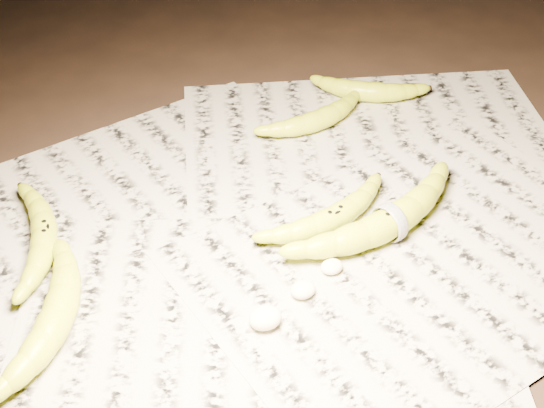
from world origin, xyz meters
name	(u,v)px	position (x,y,z in m)	size (l,w,h in m)	color
ground	(293,230)	(0.00, 0.00, 0.00)	(3.00, 3.00, 0.00)	black
newspaper_patch	(278,231)	(-0.02, 0.00, 0.00)	(0.90, 0.70, 0.01)	#A29D8B
banana_left_a	(44,233)	(-0.30, 0.10, 0.02)	(0.19, 0.05, 0.03)	yellow
banana_left_b	(56,314)	(-0.31, -0.05, 0.03)	(0.20, 0.06, 0.04)	yellow
banana_center	(334,216)	(0.05, -0.02, 0.02)	(0.18, 0.05, 0.03)	yellow
banana_taped	(390,220)	(0.10, -0.06, 0.03)	(0.25, 0.07, 0.04)	yellow
banana_upper_a	(319,117)	(0.13, 0.19, 0.02)	(0.17, 0.05, 0.03)	yellow
banana_upper_b	(368,90)	(0.24, 0.23, 0.02)	(0.16, 0.05, 0.03)	yellow
measuring_tape	(390,220)	(0.10, -0.06, 0.03)	(0.05, 0.05, 0.00)	white
flesh_chunk_a	(265,316)	(-0.10, -0.14, 0.02)	(0.04, 0.03, 0.02)	#FAECC1
flesh_chunk_b	(303,287)	(-0.04, -0.11, 0.02)	(0.03, 0.03, 0.02)	#FAECC1
flesh_chunk_c	(332,264)	(0.01, -0.09, 0.02)	(0.03, 0.02, 0.02)	#FAECC1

